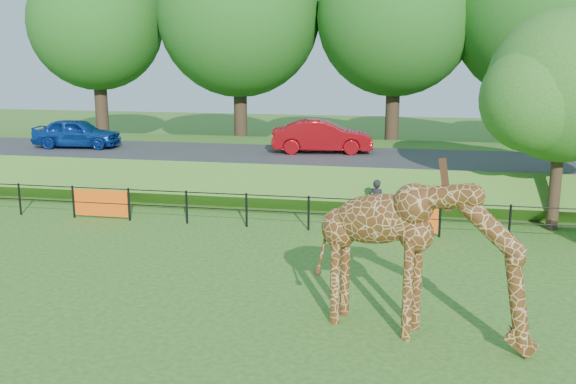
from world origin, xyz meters
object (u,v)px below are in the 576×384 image
(car_blue, at_px, (77,133))
(visitor, at_px, (376,202))
(giraffe, at_px, (420,259))
(tree_east, at_px, (567,92))
(car_red, at_px, (322,136))

(car_blue, height_order, visitor, car_blue)
(giraffe, distance_m, tree_east, 10.08)
(visitor, bearing_deg, car_red, -43.43)
(car_blue, xyz_separation_m, car_red, (10.56, 0.64, 0.04))
(car_red, bearing_deg, giraffe, -173.27)
(car_blue, distance_m, tree_east, 19.36)
(car_red, relative_size, tree_east, 0.60)
(giraffe, distance_m, visitor, 8.48)
(tree_east, bearing_deg, visitor, -175.91)
(tree_east, bearing_deg, giraffe, -115.96)
(car_blue, bearing_deg, giraffe, -137.87)
(visitor, height_order, tree_east, tree_east)
(giraffe, distance_m, car_red, 14.35)
(car_red, bearing_deg, tree_east, -130.92)
(visitor, bearing_deg, tree_east, -154.65)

